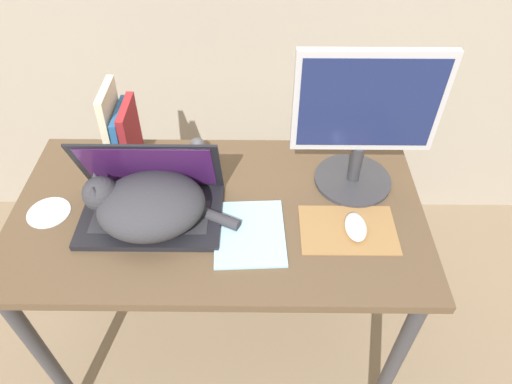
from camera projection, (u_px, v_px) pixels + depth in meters
name	position (u px, v px, depth m)	size (l,w,h in m)	color
desk	(220.00, 231.00, 1.36)	(1.17, 0.62, 0.76)	brown
laptop	(151.00, 201.00, 1.25)	(0.39, 0.24, 0.24)	black
cat	(148.00, 204.00, 1.21)	(0.42, 0.28, 0.15)	#333338
external_monitor	(365.00, 121.00, 1.21)	(0.39, 0.23, 0.43)	#333338
mousepad	(348.00, 230.00, 1.24)	(0.26, 0.17, 0.00)	olive
computer_mouse	(356.00, 227.00, 1.22)	(0.06, 0.10, 0.03)	silver
book_row	(121.00, 131.00, 1.37)	(0.08, 0.16, 0.25)	beige
notepad	(250.00, 233.00, 1.22)	(0.20, 0.24, 0.01)	#99C6E0
webcam	(197.00, 146.00, 1.42)	(0.05, 0.05, 0.07)	#232328
cd_disc	(49.00, 212.00, 1.28)	(0.12, 0.12, 0.00)	silver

